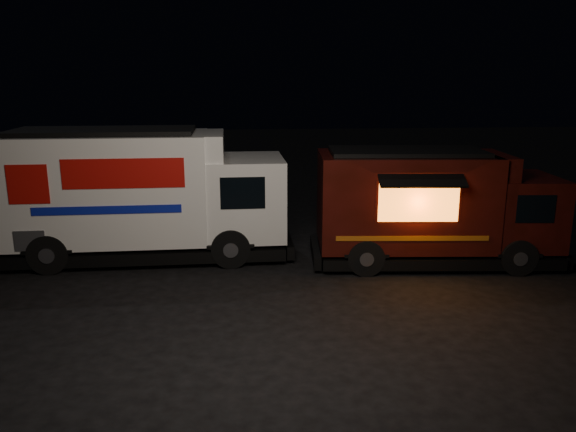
# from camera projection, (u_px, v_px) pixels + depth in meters

# --- Properties ---
(ground) EXTENTS (80.00, 80.00, 0.00)m
(ground) POSITION_uv_depth(u_px,v_px,m) (262.00, 293.00, 12.31)
(ground) COLOR black
(ground) RESTS_ON ground
(white_truck) EXTENTS (7.44, 2.63, 3.36)m
(white_truck) POSITION_uv_depth(u_px,v_px,m) (147.00, 194.00, 14.48)
(white_truck) COLOR white
(white_truck) RESTS_ON ground
(red_truck) EXTENTS (6.38, 2.78, 2.89)m
(red_truck) POSITION_uv_depth(u_px,v_px,m) (436.00, 207.00, 14.09)
(red_truck) COLOR #3A0D0A
(red_truck) RESTS_ON ground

